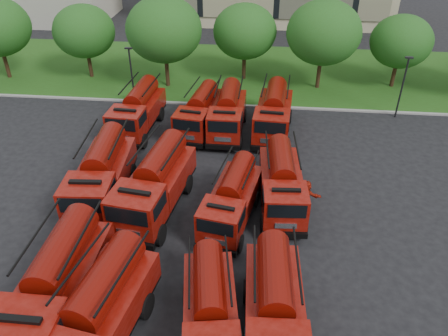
% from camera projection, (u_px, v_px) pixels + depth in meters
% --- Properties ---
extents(ground, '(140.00, 140.00, 0.00)m').
position_uv_depth(ground, '(233.00, 255.00, 22.88)').
color(ground, black).
rests_on(ground, ground).
extents(lawn, '(70.00, 16.00, 0.12)m').
position_uv_depth(lawn, '(255.00, 72.00, 44.38)').
color(lawn, '#234913').
rests_on(lawn, ground).
extents(curb, '(70.00, 0.30, 0.14)m').
position_uv_depth(curb, '(251.00, 106.00, 37.67)').
color(curb, gray).
rests_on(curb, ground).
extents(tree_1, '(5.71, 5.71, 6.98)m').
position_uv_depth(tree_1, '(84.00, 31.00, 40.76)').
color(tree_1, '#382314').
rests_on(tree_1, ground).
extents(tree_2, '(6.72, 6.72, 8.22)m').
position_uv_depth(tree_2, '(164.00, 30.00, 38.40)').
color(tree_2, '#382314').
rests_on(tree_2, ground).
extents(tree_3, '(5.88, 5.88, 7.19)m').
position_uv_depth(tree_3, '(245.00, 31.00, 40.25)').
color(tree_3, '#382314').
rests_on(tree_3, ground).
extents(tree_4, '(6.55, 6.55, 8.01)m').
position_uv_depth(tree_4, '(324.00, 33.00, 38.12)').
color(tree_4, '#382314').
rests_on(tree_4, ground).
extents(tree_5, '(5.46, 5.46, 6.68)m').
position_uv_depth(tree_5, '(401.00, 41.00, 38.85)').
color(tree_5, '#382314').
rests_on(tree_5, ground).
extents(lamp_post_0, '(0.60, 0.25, 5.11)m').
position_uv_depth(lamp_post_0, '(132.00, 74.00, 36.36)').
color(lamp_post_0, black).
rests_on(lamp_post_0, ground).
extents(lamp_post_1, '(0.60, 0.25, 5.11)m').
position_uv_depth(lamp_post_1, '(403.00, 84.00, 34.52)').
color(lamp_post_1, black).
rests_on(lamp_post_1, ground).
extents(fire_truck_0, '(2.96, 7.97, 3.62)m').
position_uv_depth(fire_truck_0, '(56.00, 287.00, 18.74)').
color(fire_truck_0, black).
rests_on(fire_truck_0, ground).
extents(fire_truck_1, '(3.89, 7.99, 3.49)m').
position_uv_depth(fire_truck_1, '(95.00, 318.00, 17.50)').
color(fire_truck_1, black).
rests_on(fire_truck_1, ground).
extents(fire_truck_2, '(3.22, 6.70, 2.93)m').
position_uv_depth(fire_truck_2, '(210.00, 312.00, 18.07)').
color(fire_truck_2, black).
rests_on(fire_truck_2, ground).
extents(fire_truck_3, '(2.85, 7.15, 3.20)m').
position_uv_depth(fire_truck_3, '(275.00, 309.00, 18.03)').
color(fire_truck_3, black).
rests_on(fire_truck_3, ground).
extents(fire_truck_4, '(3.26, 7.88, 3.51)m').
position_uv_depth(fire_truck_4, '(102.00, 174.00, 25.98)').
color(fire_truck_4, black).
rests_on(fire_truck_4, ground).
extents(fire_truck_5, '(3.75, 8.09, 3.55)m').
position_uv_depth(fire_truck_5, '(155.00, 184.00, 25.16)').
color(fire_truck_5, black).
rests_on(fire_truck_5, ground).
extents(fire_truck_6, '(3.36, 6.79, 2.96)m').
position_uv_depth(fire_truck_6, '(232.00, 199.00, 24.45)').
color(fire_truck_6, black).
rests_on(fire_truck_6, ground).
extents(fire_truck_7, '(2.89, 7.06, 3.15)m').
position_uv_depth(fire_truck_7, '(282.00, 182.00, 25.60)').
color(fire_truck_7, black).
rests_on(fire_truck_7, ground).
extents(fire_truck_8, '(3.02, 7.38, 3.29)m').
position_uv_depth(fire_truck_8, '(138.00, 110.00, 33.37)').
color(fire_truck_8, black).
rests_on(fire_truck_8, ground).
extents(fire_truck_9, '(3.18, 6.94, 3.04)m').
position_uv_depth(fire_truck_9, '(200.00, 112.00, 33.40)').
color(fire_truck_9, black).
rests_on(fire_truck_9, ground).
extents(fire_truck_10, '(2.64, 7.05, 3.20)m').
position_uv_depth(fire_truck_10, '(228.00, 112.00, 33.21)').
color(fire_truck_10, black).
rests_on(fire_truck_10, ground).
extents(fire_truck_11, '(3.10, 7.48, 3.33)m').
position_uv_depth(fire_truck_11, '(274.00, 113.00, 32.99)').
color(fire_truck_11, black).
rests_on(fire_truck_11, ground).
extents(firefighter_4, '(0.83, 0.88, 1.51)m').
position_uv_depth(firefighter_4, '(126.00, 222.00, 25.07)').
color(firefighter_4, black).
rests_on(firefighter_4, ground).
extents(firefighter_5, '(1.91, 1.42, 1.89)m').
position_uv_depth(firefighter_5, '(304.00, 208.00, 26.17)').
color(firefighter_5, maroon).
rests_on(firefighter_5, ground).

